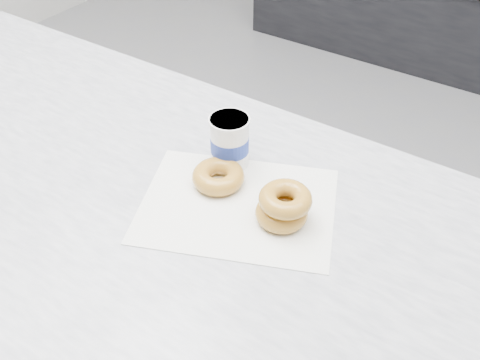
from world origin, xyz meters
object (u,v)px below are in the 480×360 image
Objects in this scene: coffee_cup at (230,141)px; donut_stack at (283,206)px; donut_single at (218,176)px; counter at (148,322)px.

donut_stack is at bearing -3.02° from coffee_cup.
donut_stack reaches higher than donut_single.
counter is 31.45× the size of donut_single.
counter is 0.50m from donut_single.
coffee_cup is (0.14, 0.16, 0.50)m from counter.
coffee_cup is at bearing 48.38° from counter.
counter is 0.57m from donut_stack.
coffee_cup reaches higher than donut_stack.
donut_stack is at bearing -6.42° from donut_single.
donut_stack is 0.18m from coffee_cup.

